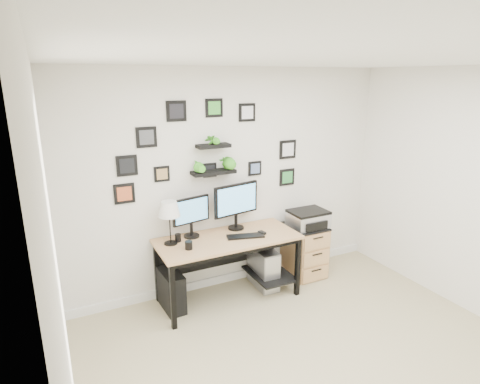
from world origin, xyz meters
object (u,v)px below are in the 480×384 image
desk (230,246)px  file_cabinet (305,250)px  pc_tower_grey (263,267)px  pc_tower_black (171,290)px  monitor_left (191,214)px  table_lamp (169,210)px  monitor_right (236,202)px  mug (189,245)px  printer (308,219)px

desk → file_cabinet: size_ratio=2.39×
pc_tower_grey → pc_tower_black: bearing=179.3°
desk → pc_tower_black: 0.81m
desk → pc_tower_grey: 0.60m
monitor_left → table_lamp: (-0.27, -0.08, 0.11)m
monitor_right → table_lamp: (-0.83, -0.08, 0.06)m
table_lamp → mug: table_lamp is taller
mug → monitor_left: bearing=64.6°
monitor_left → mug: size_ratio=5.24×
monitor_right → desk: bearing=-134.7°
pc_tower_black → monitor_right: bearing=5.1°
pc_tower_black → printer: (1.79, -0.02, 0.56)m
printer → monitor_left: bearing=174.4°
desk → table_lamp: (-0.66, 0.09, 0.51)m
monitor_right → file_cabinet: monitor_right is taller
monitor_left → mug: monitor_left is taller
table_lamp → file_cabinet: table_lamp is taller
monitor_left → mug: 0.40m
desk → pc_tower_grey: desk is taller
file_cabinet → table_lamp: bearing=179.1°
monitor_left → monitor_right: monitor_right is taller
monitor_left → file_cabinet: bearing=-4.2°
file_cabinet → desk: bearing=-177.0°
monitor_right → file_cabinet: bearing=-6.9°
table_lamp → mug: bearing=-60.1°
monitor_left → mug: (-0.14, -0.30, -0.23)m
desk → pc_tower_black: desk is taller
monitor_right → table_lamp: bearing=-174.2°
mug → table_lamp: bearing=119.9°
table_lamp → printer: size_ratio=1.04×
monitor_left → pc_tower_black: size_ratio=1.05×
table_lamp → mug: 0.42m
pc_tower_black → pc_tower_grey: 1.16m
table_lamp → pc_tower_grey: 1.44m
pc_tower_grey → table_lamp: bearing=177.3°
mug → pc_tower_black: bearing=131.9°
monitor_left → pc_tower_grey: 1.16m
desk → mug: mug is taller
monitor_right → pc_tower_grey: size_ratio=1.16×
mug → pc_tower_grey: mug is taller
monitor_right → pc_tower_grey: (0.30, -0.14, -0.83)m
monitor_left → file_cabinet: monitor_left is taller
mug → pc_tower_black: 0.62m
desk → file_cabinet: desk is taller
table_lamp → pc_tower_grey: table_lamp is taller
table_lamp → printer: table_lamp is taller
mug → printer: bearing=5.5°
mug → printer: (1.63, 0.16, -0.02)m
pc_tower_black → file_cabinet: bearing=-2.7°
pc_tower_black → printer: bearing=-3.9°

